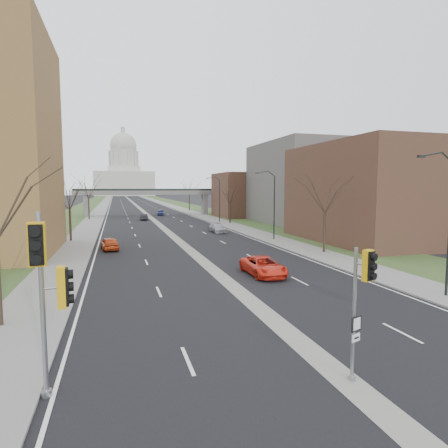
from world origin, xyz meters
name	(u,v)px	position (x,y,z in m)	size (l,w,h in m)	color
ground	(330,368)	(0.00, 0.00, 0.00)	(700.00, 700.00, 0.00)	black
road_surface	(134,204)	(0.00, 150.00, 0.01)	(20.00, 600.00, 0.01)	black
median_strip	(134,204)	(0.00, 150.00, 0.00)	(1.20, 600.00, 0.02)	gray
sidewalk_right	(163,203)	(12.00, 150.00, 0.06)	(4.00, 600.00, 0.12)	gray
sidewalk_left	(104,204)	(-12.00, 150.00, 0.06)	(4.00, 600.00, 0.12)	gray
grass_verge_right	(177,203)	(18.00, 150.00, 0.05)	(8.00, 600.00, 0.10)	#2D451F
grass_verge_left	(89,204)	(-18.00, 150.00, 0.05)	(8.00, 600.00, 0.10)	#2D451F
commercial_block_near	(377,193)	(24.00, 28.00, 6.00)	(16.00, 20.00, 12.00)	brown
commercial_block_mid	(310,183)	(28.00, 52.00, 7.50)	(18.00, 22.00, 15.00)	#5C5A54
commercial_block_far	(248,195)	(22.00, 70.00, 5.00)	(14.00, 14.00, 10.00)	brown
pedestrian_bridge	(148,195)	(0.00, 80.00, 4.84)	(34.00, 3.00, 6.45)	slate
capitol	(124,174)	(0.00, 320.00, 18.60)	(48.00, 42.00, 55.75)	beige
streetlight_near	(442,183)	(10.99, 6.00, 6.95)	(2.61, 0.20, 8.70)	black
streetlight_mid	(269,186)	(10.99, 32.00, 6.95)	(2.61, 0.20, 8.70)	black
streetlight_far	(215,186)	(10.99, 58.00, 6.95)	(2.61, 0.20, 8.70)	black
tree_left_b	(69,191)	(-13.00, 38.00, 6.23)	(6.75, 6.75, 8.81)	#382B21
tree_left_c	(88,186)	(-13.00, 72.00, 7.04)	(7.65, 7.65, 9.99)	#382B21
tree_right_a	(326,188)	(13.00, 22.00, 6.64)	(7.20, 7.20, 9.40)	#382B21
tree_right_b	(230,192)	(13.00, 55.00, 5.82)	(6.30, 6.30, 8.22)	#382B21
tree_right_c	(189,186)	(13.00, 95.00, 7.04)	(7.65, 7.65, 9.99)	#382B21
signal_pole_left	(48,279)	(-9.57, 0.61, 3.89)	(1.03, 1.10, 5.94)	gray
signal_pole_median	(362,290)	(0.31, -1.26, 3.27)	(0.65, 0.78, 4.69)	gray
car_left_near	(110,243)	(-8.26, 30.07, 0.71)	(1.68, 4.16, 1.42)	#BB3D15
car_left_far	(144,217)	(-2.00, 67.00, 0.64)	(1.36, 3.90, 1.28)	black
car_right_near	(263,266)	(3.23, 14.53, 0.71)	(2.35, 5.09, 1.42)	red
car_right_mid	(218,228)	(7.12, 42.10, 0.68)	(1.89, 4.66, 1.35)	#95969C
car_right_far	(161,212)	(3.02, 80.12, 0.68)	(1.61, 4.01, 1.37)	navy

